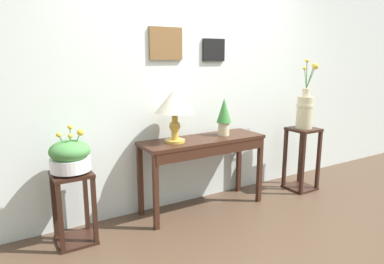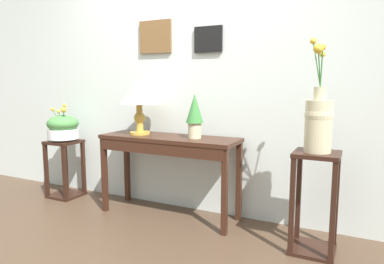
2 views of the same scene
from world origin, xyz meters
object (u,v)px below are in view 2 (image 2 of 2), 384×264
Objects in this scene: table_lamp at (139,95)px; pedestal_stand_right at (315,203)px; potted_plant_on_console at (195,114)px; flower_vase_tall_right at (319,119)px; console_table at (168,148)px; planter_bowl_wide_left at (63,127)px; pedestal_stand_left at (65,169)px.

table_lamp reaches higher than pedestal_stand_right.
potted_plant_on_console is 0.52× the size of pedestal_stand_right.
flower_vase_tall_right is (-0.00, -0.00, 0.60)m from pedestal_stand_right.
table_lamp is 0.60m from potted_plant_on_console.
potted_plant_on_console is (0.26, 0.03, 0.32)m from console_table.
planter_bowl_wide_left is at bearing -178.83° from table_lamp.
potted_plant_on_console reaches higher than pedestal_stand_left.
flower_vase_tall_right is (1.04, -0.15, 0.01)m from potted_plant_on_console.
table_lamp reaches higher than console_table.
flower_vase_tall_right reaches higher than table_lamp.
table_lamp is at bearing 175.59° from console_table.
planter_bowl_wide_left reaches higher than pedestal_stand_right.
potted_plant_on_console is 1.20m from pedestal_stand_right.
console_table is at bearing -4.41° from table_lamp.
planter_bowl_wide_left is at bearing 179.79° from console_table.
console_table is 2.52× the size of table_lamp.
pedestal_stand_left is at bearing 123.71° from planter_bowl_wide_left.
pedestal_stand_right is at bearing -5.39° from console_table.
table_lamp is at bearing 1.14° from pedestal_stand_left.
pedestal_stand_left is 0.79× the size of flower_vase_tall_right.
console_table reaches higher than pedestal_stand_right.
console_table is at bearing -0.23° from pedestal_stand_left.
pedestal_stand_left is 1.57× the size of planter_bowl_wide_left.
potted_plant_on_console is 0.63× the size of pedestal_stand_left.
potted_plant_on_console is at bearing 5.91° from console_table.
pedestal_stand_left is (-1.29, 0.01, -0.34)m from console_table.
potted_plant_on_console reaches higher than console_table.
flower_vase_tall_right reaches higher than pedestal_stand_right.
table_lamp reaches higher than potted_plant_on_console.
console_table is 1.64× the size of flower_vase_tall_right.
potted_plant_on_console is at bearing 0.82° from planter_bowl_wide_left.
table_lamp is 0.82× the size of pedestal_stand_left.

